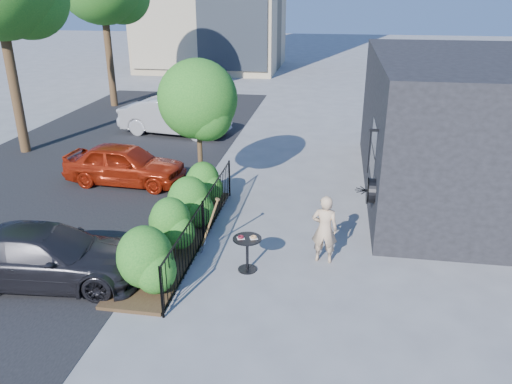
% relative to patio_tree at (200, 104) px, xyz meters
% --- Properties ---
extents(ground, '(120.00, 120.00, 0.00)m').
position_rel_patio_tree_xyz_m(ground, '(2.24, -2.76, -2.76)').
color(ground, gray).
rests_on(ground, ground).
extents(shop_building, '(6.22, 9.00, 4.00)m').
position_rel_patio_tree_xyz_m(shop_building, '(7.73, 1.74, -0.76)').
color(shop_building, black).
rests_on(shop_building, ground).
extents(fence, '(0.05, 6.05, 1.10)m').
position_rel_patio_tree_xyz_m(fence, '(0.74, -2.76, -2.20)').
color(fence, black).
rests_on(fence, ground).
extents(planting_bed, '(1.30, 6.00, 0.08)m').
position_rel_patio_tree_xyz_m(planting_bed, '(0.04, -2.76, -2.72)').
color(planting_bed, '#382616').
rests_on(planting_bed, ground).
extents(shrubs, '(1.10, 5.60, 1.24)m').
position_rel_patio_tree_xyz_m(shrubs, '(0.14, -2.66, -2.06)').
color(shrubs, '#155F1B').
rests_on(shrubs, ground).
extents(patio_tree, '(2.20, 2.20, 3.94)m').
position_rel_patio_tree_xyz_m(patio_tree, '(0.00, 0.00, 0.00)').
color(patio_tree, '#3F2B19').
rests_on(patio_tree, ground).
extents(street, '(9.00, 30.00, 0.01)m').
position_rel_patio_tree_xyz_m(street, '(-4.76, 0.24, -2.76)').
color(street, black).
rests_on(street, ground).
extents(cafe_table, '(0.62, 0.62, 0.83)m').
position_rel_patio_tree_xyz_m(cafe_table, '(1.99, -3.83, -2.22)').
color(cafe_table, black).
rests_on(cafe_table, ground).
extents(woman, '(0.61, 0.43, 1.59)m').
position_rel_patio_tree_xyz_m(woman, '(3.61, -3.16, -1.97)').
color(woman, tan).
rests_on(woman, ground).
extents(shovel, '(0.49, 0.18, 1.42)m').
position_rel_patio_tree_xyz_m(shovel, '(0.98, -3.19, -2.14)').
color(shovel, brown).
rests_on(shovel, ground).
extents(car_red, '(3.85, 1.71, 1.28)m').
position_rel_patio_tree_xyz_m(car_red, '(-2.69, 0.72, -2.12)').
color(car_red, '#A1230D').
rests_on(car_red, ground).
extents(car_silver, '(4.77, 2.27, 1.51)m').
position_rel_patio_tree_xyz_m(car_silver, '(-2.94, 6.48, -2.01)').
color(car_silver, '#AAAAAF').
rests_on(car_silver, ground).
extents(car_darkgrey, '(4.27, 2.09, 1.20)m').
position_rel_patio_tree_xyz_m(car_darkgrey, '(-2.04, -4.91, -2.16)').
color(car_darkgrey, black).
rests_on(car_darkgrey, ground).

